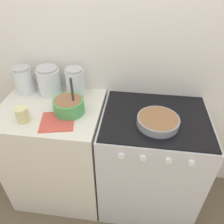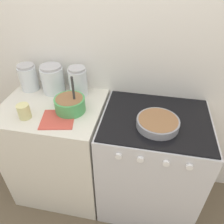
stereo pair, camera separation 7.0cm
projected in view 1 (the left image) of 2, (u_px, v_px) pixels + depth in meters
name	position (u px, v px, depth m)	size (l,w,h in m)	color
ground_plane	(97.00, 221.00, 1.84)	(12.00, 12.00, 0.00)	brown
wall_back	(106.00, 57.00, 1.61)	(4.51, 0.05, 2.40)	white
countertop_cabinet	(58.00, 153.00, 1.83)	(0.74, 0.60, 0.93)	silver
stove	(149.00, 162.00, 1.75)	(0.74, 0.61, 0.93)	silver
mixing_bowl	(69.00, 105.00, 1.48)	(0.21, 0.21, 0.27)	#4CA559
baking_pan	(158.00, 121.00, 1.39)	(0.27, 0.27, 0.05)	gray
storage_jar_left	(24.00, 82.00, 1.68)	(0.14, 0.14, 0.21)	silver
storage_jar_middle	(50.00, 83.00, 1.65)	(0.17, 0.17, 0.22)	silver
storage_jar_right	(76.00, 84.00, 1.63)	(0.14, 0.14, 0.22)	silver
tin_can	(22.00, 115.00, 1.41)	(0.08, 0.08, 0.10)	beige
recipe_page	(57.00, 121.00, 1.43)	(0.25, 0.25, 0.01)	#CC4C3F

